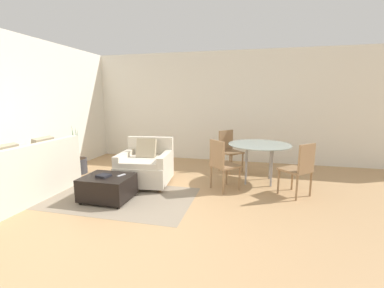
# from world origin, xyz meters

# --- Properties ---
(ground_plane) EXTENTS (20.00, 20.00, 0.00)m
(ground_plane) POSITION_xyz_m (0.00, 0.00, 0.00)
(ground_plane) COLOR tan
(wall_back) EXTENTS (12.00, 0.06, 2.75)m
(wall_back) POSITION_xyz_m (0.00, 3.93, 1.38)
(wall_back) COLOR white
(wall_back) RESTS_ON ground_plane
(wall_left) EXTENTS (0.06, 12.00, 2.75)m
(wall_left) POSITION_xyz_m (-2.76, 1.50, 1.38)
(wall_left) COLOR white
(wall_left) RESTS_ON ground_plane
(area_rug) EXTENTS (2.39, 1.46, 0.01)m
(area_rug) POSITION_xyz_m (-0.67, 0.95, 0.00)
(area_rug) COLOR gray
(area_rug) RESTS_ON ground_plane
(couch) EXTENTS (0.91, 1.80, 0.94)m
(couch) POSITION_xyz_m (-2.19, 0.60, 0.32)
(couch) COLOR beige
(couch) RESTS_ON ground_plane
(armchair) EXTENTS (1.00, 1.01, 0.86)m
(armchair) POSITION_xyz_m (-0.54, 1.72, 0.34)
(armchair) COLOR beige
(armchair) RESTS_ON ground_plane
(ottoman) EXTENTS (0.75, 0.62, 0.39)m
(ottoman) POSITION_xyz_m (-0.80, 0.83, 0.22)
(ottoman) COLOR black
(ottoman) RESTS_ON ground_plane
(book_stack) EXTENTS (0.21, 0.20, 0.03)m
(book_stack) POSITION_xyz_m (-0.85, 0.80, 0.41)
(book_stack) COLOR black
(book_stack) RESTS_ON ottoman
(tv_remote_primary) EXTENTS (0.09, 0.16, 0.01)m
(tv_remote_primary) POSITION_xyz_m (-0.61, 0.92, 0.40)
(tv_remote_primary) COLOR #B7B7BC
(tv_remote_primary) RESTS_ON ottoman
(potted_plant) EXTENTS (0.41, 0.41, 1.06)m
(potted_plant) POSITION_xyz_m (-2.26, 2.00, 0.22)
(potted_plant) COLOR #333338
(potted_plant) RESTS_ON ground_plane
(dining_table) EXTENTS (1.18, 1.18, 0.74)m
(dining_table) POSITION_xyz_m (1.54, 2.34, 0.67)
(dining_table) COLOR #8C9E99
(dining_table) RESTS_ON ground_plane
(dining_chair_near_left) EXTENTS (0.59, 0.59, 0.90)m
(dining_chair_near_left) POSITION_xyz_m (0.90, 1.69, 0.52)
(dining_chair_near_left) COLOR #93704C
(dining_chair_near_left) RESTS_ON ground_plane
(dining_chair_near_right) EXTENTS (0.59, 0.59, 0.90)m
(dining_chair_near_right) POSITION_xyz_m (2.18, 1.69, 0.52)
(dining_chair_near_right) COLOR #93704C
(dining_chair_near_right) RESTS_ON ground_plane
(dining_chair_far_left) EXTENTS (0.59, 0.59, 0.90)m
(dining_chair_far_left) POSITION_xyz_m (0.90, 2.98, 0.52)
(dining_chair_far_left) COLOR #93704C
(dining_chair_far_left) RESTS_ON ground_plane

